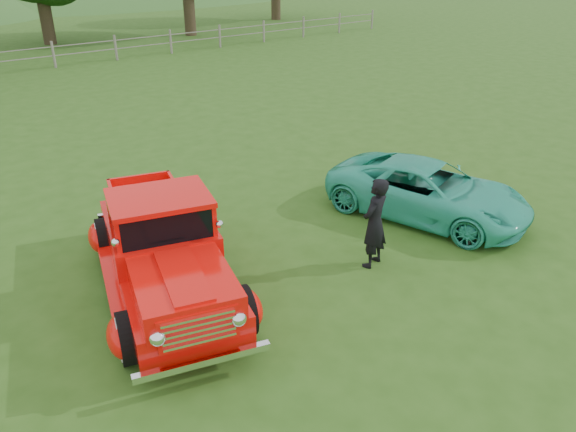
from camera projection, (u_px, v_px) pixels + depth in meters
ground at (322, 310)px, 8.91m from camera, size 140.00×140.00×0.00m
red_pickup at (164, 250)px, 9.05m from camera, size 3.21×5.27×1.78m
teal_sedan at (428, 191)px, 11.72m from camera, size 3.01×4.57×1.17m
man at (375, 223)px, 9.81m from camera, size 0.69×0.55×1.67m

